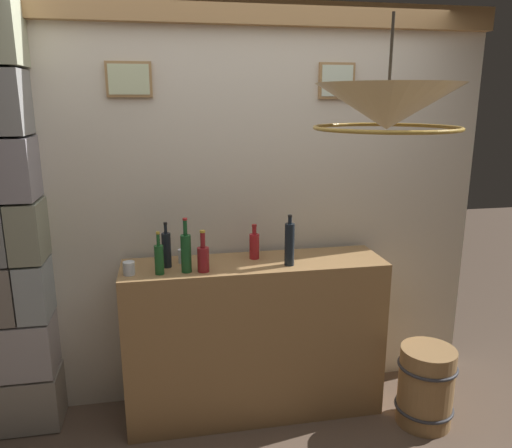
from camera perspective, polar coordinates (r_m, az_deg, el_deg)
panelled_rear_partition at (r=3.17m, az=-1.14°, el=2.98°), size 3.13×0.15×2.54m
stone_pillar at (r=3.14m, az=-26.24°, el=-0.87°), size 0.34×0.34×2.47m
bar_shelf_unit at (r=3.19m, az=-0.17°, el=-13.07°), size 1.59×0.42×1.01m
liquor_bottle_vermouth at (r=2.81m, az=-8.10°, el=-3.22°), size 0.06×0.06×0.32m
liquor_bottle_gin at (r=3.03m, az=-0.20°, el=-2.47°), size 0.06×0.06×0.22m
liquor_bottle_sherry at (r=2.81m, az=-11.15°, el=-3.95°), size 0.05×0.05×0.25m
liquor_bottle_mezcal at (r=2.92m, az=-10.32°, el=-2.91°), size 0.05×0.05×0.27m
liquor_bottle_bourbon at (r=2.82m, az=-6.13°, el=-3.86°), size 0.07×0.07×0.24m
liquor_bottle_scotch at (r=2.90m, az=3.90°, el=-2.30°), size 0.06×0.06×0.31m
glass_tumbler_rocks at (r=3.00m, az=-8.36°, el=-3.69°), size 0.07×0.07×0.08m
glass_tumbler_highball at (r=2.86m, az=-14.49°, el=-4.98°), size 0.07×0.07×0.08m
pendant_lamp at (r=2.05m, az=14.99°, el=12.82°), size 0.58×0.58×0.44m
wooden_barrel at (r=3.37m, az=19.04°, el=-17.30°), size 0.36×0.36×0.50m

